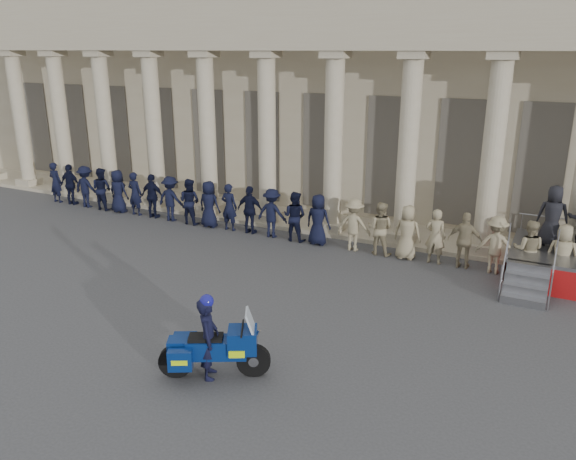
# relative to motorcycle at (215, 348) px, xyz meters

# --- Properties ---
(ground) EXTENTS (90.00, 90.00, 0.00)m
(ground) POSITION_rel_motorcycle_xyz_m (-2.78, 1.64, -0.63)
(ground) COLOR #3C3C3E
(ground) RESTS_ON ground
(building) EXTENTS (40.00, 12.50, 9.00)m
(building) POSITION_rel_motorcycle_xyz_m (-2.78, 16.38, 3.90)
(building) COLOR tan
(building) RESTS_ON ground
(officer_rank) EXTENTS (22.40, 0.66, 1.74)m
(officer_rank) POSITION_rel_motorcycle_xyz_m (-3.06, 8.35, 0.24)
(officer_rank) COLOR black
(officer_rank) RESTS_ON ground
(motorcycle) EXTENTS (2.06, 1.44, 1.45)m
(motorcycle) POSITION_rel_motorcycle_xyz_m (0.00, 0.00, 0.00)
(motorcycle) COLOR black
(motorcycle) RESTS_ON ground
(rider) EXTENTS (0.66, 0.74, 1.80)m
(rider) POSITION_rel_motorcycle_xyz_m (-0.11, -0.06, 0.27)
(rider) COLOR black
(rider) RESTS_ON ground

